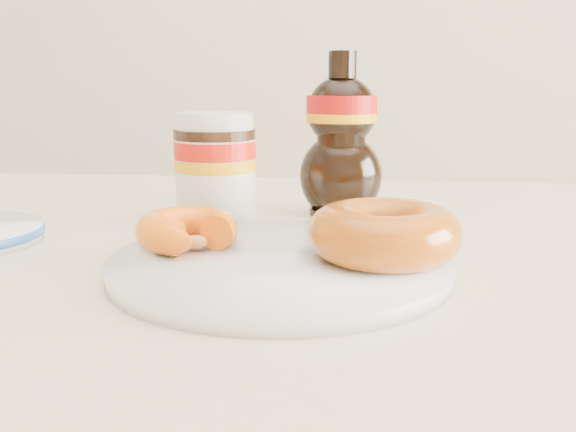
# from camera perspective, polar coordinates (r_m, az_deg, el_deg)

# --- Properties ---
(dining_table) EXTENTS (1.40, 0.90, 0.75)m
(dining_table) POSITION_cam_1_polar(r_m,az_deg,el_deg) (0.57, 1.16, -11.70)
(dining_table) COLOR beige
(dining_table) RESTS_ON ground
(plate) EXTENTS (0.27, 0.27, 0.01)m
(plate) POSITION_cam_1_polar(r_m,az_deg,el_deg) (0.50, -0.72, -4.30)
(plate) COLOR white
(plate) RESTS_ON dining_table
(donut_bitten) EXTENTS (0.10, 0.10, 0.03)m
(donut_bitten) POSITION_cam_1_polar(r_m,az_deg,el_deg) (0.53, -8.96, -1.23)
(donut_bitten) COLOR #FA570E
(donut_bitten) RESTS_ON plate
(donut_whole) EXTENTS (0.15, 0.15, 0.04)m
(donut_whole) POSITION_cam_1_polar(r_m,az_deg,el_deg) (0.49, 8.54, -1.47)
(donut_whole) COLOR #9C3E0A
(donut_whole) RESTS_ON plate
(nutella_jar) EXTENTS (0.08, 0.08, 0.12)m
(nutella_jar) POSITION_cam_1_polar(r_m,az_deg,el_deg) (0.66, -6.47, 4.45)
(nutella_jar) COLOR white
(nutella_jar) RESTS_ON dining_table
(syrup_bottle) EXTENTS (0.11, 0.10, 0.18)m
(syrup_bottle) POSITION_cam_1_polar(r_m,az_deg,el_deg) (0.71, 4.76, 7.21)
(syrup_bottle) COLOR black
(syrup_bottle) RESTS_ON dining_table
(dark_jar) EXTENTS (0.05, 0.05, 0.08)m
(dark_jar) POSITION_cam_1_polar(r_m,az_deg,el_deg) (0.67, -7.24, 2.53)
(dark_jar) COLOR black
(dark_jar) RESTS_ON dining_table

